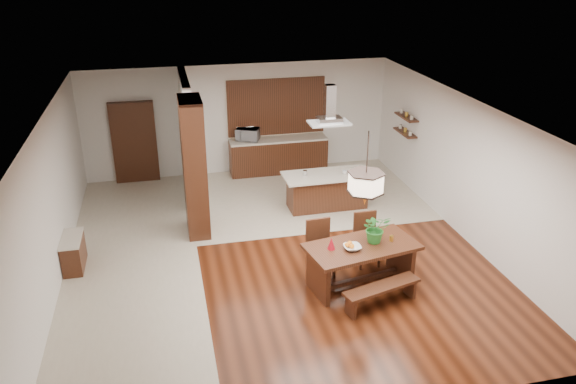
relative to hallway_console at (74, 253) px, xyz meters
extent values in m
plane|color=#361609|center=(3.81, -0.20, -0.32)|extent=(9.00, 9.00, 0.00)
cube|color=white|center=(3.81, -0.20, 2.58)|extent=(8.00, 9.00, 0.04)
cube|color=silver|center=(3.81, 4.30, 1.14)|extent=(8.00, 0.04, 2.90)
cube|color=silver|center=(3.81, -4.70, 1.14)|extent=(8.00, 0.04, 2.90)
cube|color=silver|center=(-0.19, -0.20, 1.14)|extent=(0.04, 9.00, 2.90)
cube|color=silver|center=(7.81, -0.20, 1.14)|extent=(0.04, 9.00, 2.90)
cube|color=beige|center=(1.06, -0.20, -0.31)|extent=(2.50, 9.00, 0.01)
cube|color=beige|center=(5.06, 2.30, -0.31)|extent=(5.50, 4.00, 0.01)
cube|color=#371A0D|center=(3.81, -0.20, 2.57)|extent=(8.00, 9.00, 0.02)
cube|color=black|center=(2.41, 1.00, 1.14)|extent=(0.45, 1.00, 2.90)
cube|color=silver|center=(2.41, 3.10, 1.14)|extent=(0.18, 2.40, 2.90)
cube|color=black|center=(0.00, 0.00, 0.00)|extent=(0.37, 0.88, 0.63)
cube|color=black|center=(1.11, 4.20, 0.74)|extent=(1.10, 0.20, 2.10)
cube|color=black|center=(4.81, 4.00, 0.13)|extent=(2.60, 0.60, 0.90)
cube|color=beige|center=(4.81, 4.00, 0.61)|extent=(2.60, 0.62, 0.05)
cube|color=#A66A32|center=(4.81, 4.26, 1.44)|extent=(2.60, 0.08, 1.50)
cube|color=black|center=(7.68, 2.40, 1.08)|extent=(0.26, 0.90, 0.04)
cube|color=black|center=(7.68, 2.40, 1.49)|extent=(0.26, 0.90, 0.04)
cube|color=black|center=(5.08, -1.79, 0.47)|extent=(2.10, 1.32, 0.07)
cube|color=black|center=(4.25, -1.94, 0.06)|extent=(0.23, 0.78, 0.75)
cube|color=black|center=(5.91, -1.63, 0.06)|extent=(0.23, 0.78, 0.75)
imported|color=#267328|center=(5.34, -1.72, 0.77)|extent=(0.49, 0.43, 0.53)
imported|color=#BFB3A7|center=(4.86, -1.89, 0.54)|extent=(0.30, 0.30, 0.07)
cone|color=#A20B18|center=(4.51, -1.80, 0.61)|extent=(0.17, 0.17, 0.21)
cylinder|color=gold|center=(5.64, -1.76, 0.55)|extent=(0.09, 0.09, 0.10)
cube|color=black|center=(5.44, 1.53, 0.09)|extent=(1.80, 0.70, 0.81)
cube|color=beige|center=(5.44, 1.48, 0.51)|extent=(2.07, 0.92, 0.04)
imported|color=silver|center=(5.81, 1.41, 0.58)|extent=(0.13, 0.13, 0.09)
imported|color=#BABBC2|center=(4.00, 4.03, 0.80)|extent=(0.70, 0.60, 0.33)
camera|label=1|loc=(1.88, -9.91, 5.28)|focal=35.00mm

